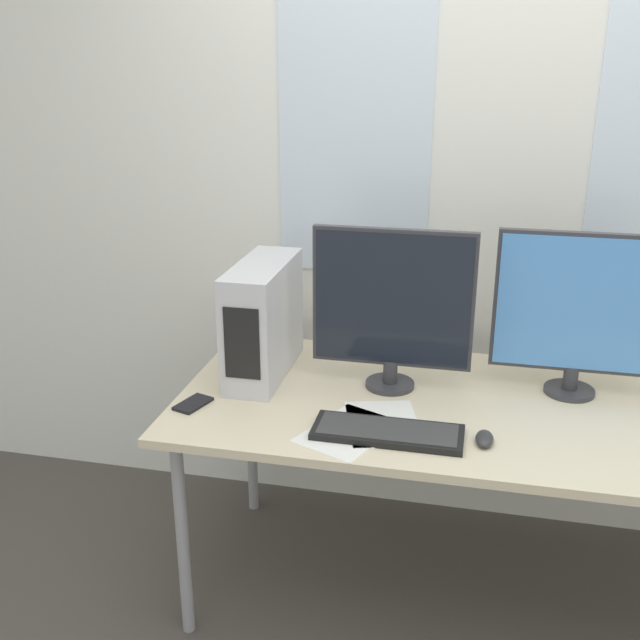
{
  "coord_description": "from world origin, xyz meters",
  "views": [
    {
      "loc": [
        -0.07,
        -1.75,
        1.8
      ],
      "look_at": [
        -0.56,
        0.44,
        0.99
      ],
      "focal_mm": 42.0,
      "sensor_mm": 36.0,
      "label": 1
    }
  ],
  "objects": [
    {
      "name": "wall_back",
      "position": [
        0.0,
        1.01,
        1.35
      ],
      "size": [
        8.0,
        0.07,
        2.7
      ],
      "color": "silver",
      "rests_on": "ground_plane"
    },
    {
      "name": "desk",
      "position": [
        0.0,
        0.44,
        0.7
      ],
      "size": [
        2.0,
        0.88,
        0.74
      ],
      "color": "beige",
      "rests_on": "ground_plane"
    },
    {
      "name": "pc_tower",
      "position": [
        -0.78,
        0.54,
        0.94
      ],
      "size": [
        0.16,
        0.46,
        0.39
      ],
      "color": "silver",
      "rests_on": "desk"
    },
    {
      "name": "monitor_main",
      "position": [
        -0.34,
        0.52,
        1.03
      ],
      "size": [
        0.52,
        0.16,
        0.54
      ],
      "color": "#333338",
      "rests_on": "desk"
    },
    {
      "name": "monitor_right_near",
      "position": [
        0.24,
        0.6,
        1.03
      ],
      "size": [
        0.53,
        0.16,
        0.54
      ],
      "color": "#333338",
      "rests_on": "desk"
    },
    {
      "name": "keyboard",
      "position": [
        -0.3,
        0.18,
        0.75
      ],
      "size": [
        0.44,
        0.16,
        0.02
      ],
      "color": "black",
      "rests_on": "desk"
    },
    {
      "name": "mouse",
      "position": [
        -0.02,
        0.2,
        0.75
      ],
      "size": [
        0.05,
        0.1,
        0.03
      ],
      "color": "#2D2D2D",
      "rests_on": "desk"
    },
    {
      "name": "cell_phone",
      "position": [
        -0.93,
        0.24,
        0.75
      ],
      "size": [
        0.11,
        0.14,
        0.01
      ],
      "rotation": [
        0.0,
        0.0,
        -0.32
      ],
      "color": "black",
      "rests_on": "desk"
    },
    {
      "name": "paper_sheet_left",
      "position": [
        -0.41,
        0.18,
        0.74
      ],
      "size": [
        0.31,
        0.36,
        0.0
      ],
      "rotation": [
        0.0,
        0.0,
        -0.42
      ],
      "color": "white",
      "rests_on": "desk"
    },
    {
      "name": "paper_sheet_front",
      "position": [
        -0.32,
        0.25,
        0.74
      ],
      "size": [
        0.28,
        0.34,
        0.0
      ],
      "rotation": [
        0.0,
        0.0,
        0.27
      ],
      "color": "white",
      "rests_on": "desk"
    }
  ]
}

